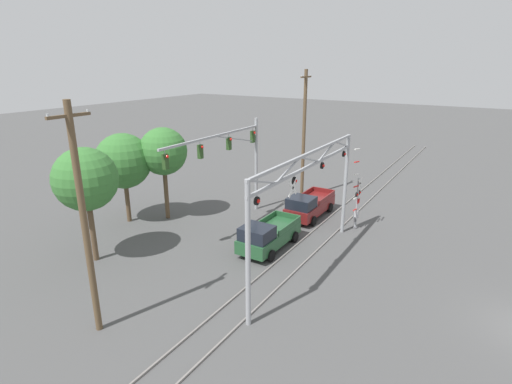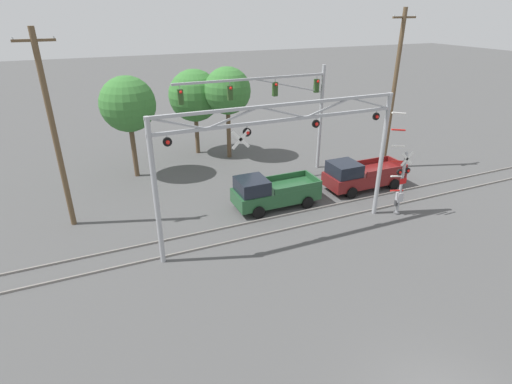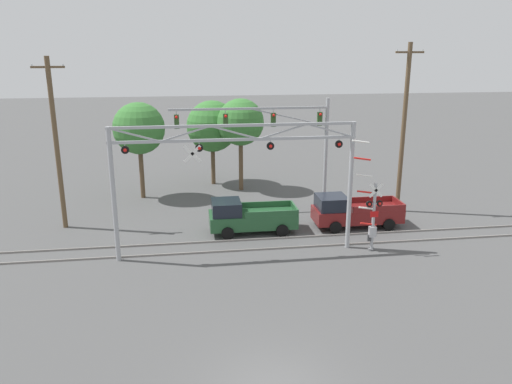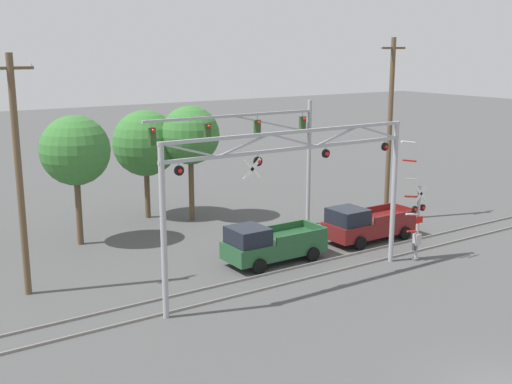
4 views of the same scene
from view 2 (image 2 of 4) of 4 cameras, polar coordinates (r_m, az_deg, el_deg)
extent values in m
cube|color=gray|center=(21.01, 3.04, -5.62)|extent=(80.00, 0.08, 0.10)
cube|color=gray|center=(22.14, 1.40, -3.89)|extent=(80.00, 0.08, 0.10)
cylinder|color=#9EA0A5|center=(17.61, -14.14, -0.40)|extent=(0.24, 0.24, 6.82)
cylinder|color=#9EA0A5|center=(22.51, 17.50, 4.80)|extent=(0.24, 0.24, 6.82)
cube|color=#9EA0A5|center=(18.45, 3.85, 10.21)|extent=(12.27, 0.14, 0.14)
cube|color=#9EA0A5|center=(18.29, 3.92, 12.33)|extent=(12.27, 0.14, 0.14)
cube|color=#9EA0A5|center=(16.79, -11.14, 9.55)|extent=(2.43, 0.08, 0.78)
cube|color=#9EA0A5|center=(17.43, -3.31, 10.54)|extent=(2.43, 0.08, 0.78)
cube|color=#9EA0A5|center=(18.37, 3.89, 11.27)|extent=(2.43, 0.08, 0.78)
cube|color=#9EA0A5|center=(19.56, 10.32, 11.77)|extent=(2.43, 0.08, 0.78)
cube|color=#9EA0A5|center=(20.96, 15.97, 12.10)|extent=(2.43, 0.08, 0.78)
cylinder|color=black|center=(16.90, -12.54, 7.01)|extent=(0.38, 0.10, 0.38)
sphere|color=red|center=(16.83, -12.50, 6.94)|extent=(0.18, 0.18, 0.18)
cylinder|color=#9EA0A5|center=(16.83, -12.62, 7.78)|extent=(0.04, 0.04, 0.10)
cylinder|color=black|center=(17.84, -1.30, 8.54)|extent=(0.38, 0.10, 0.38)
sphere|color=red|center=(17.78, -1.21, 8.49)|extent=(0.18, 0.18, 0.18)
cylinder|color=#9EA0A5|center=(17.78, -1.31, 9.29)|extent=(0.04, 0.04, 0.10)
cylinder|color=black|center=(19.39, 8.55, 9.62)|extent=(0.38, 0.10, 0.38)
sphere|color=red|center=(19.33, 8.66, 9.57)|extent=(0.18, 0.18, 0.18)
cylinder|color=#9EA0A5|center=(19.33, 8.59, 10.30)|extent=(0.04, 0.04, 0.10)
cylinder|color=black|center=(21.42, 16.78, 10.30)|extent=(0.38, 0.10, 0.38)
sphere|color=red|center=(21.37, 16.90, 10.25)|extent=(0.18, 0.18, 0.18)
cylinder|color=#9EA0A5|center=(21.36, 16.86, 10.92)|extent=(0.04, 0.04, 0.10)
cube|color=white|center=(17.71, -2.20, 7.53)|extent=(0.88, 0.03, 0.88)
cube|color=white|center=(17.71, -2.20, 7.53)|extent=(0.88, 0.03, 0.88)
cylinder|color=black|center=(17.69, -2.17, 7.51)|extent=(0.04, 0.04, 0.02)
cylinder|color=#9EA0A5|center=(23.43, 20.05, 1.10)|extent=(0.16, 0.16, 3.70)
cylinder|color=#59595B|center=(24.17, 19.43, -2.80)|extent=(0.35, 0.35, 0.10)
cube|color=white|center=(22.83, 20.78, 4.44)|extent=(0.78, 0.03, 0.78)
cube|color=white|center=(22.83, 20.78, 4.44)|extent=(0.78, 0.03, 0.78)
cylinder|color=black|center=(22.82, 20.82, 4.42)|extent=(0.04, 0.04, 0.02)
cylinder|color=black|center=(22.97, 19.80, 2.70)|extent=(0.32, 0.09, 0.32)
sphere|color=red|center=(22.93, 19.90, 2.65)|extent=(0.16, 0.16, 0.16)
cylinder|color=black|center=(23.35, 20.83, 2.89)|extent=(0.32, 0.09, 0.32)
sphere|color=red|center=(23.31, 20.92, 2.84)|extent=(0.16, 0.16, 0.16)
cube|color=#9EA0A5|center=(23.16, 20.32, 2.80)|extent=(0.64, 0.06, 0.06)
cube|color=red|center=(23.29, 20.28, 1.46)|extent=(0.44, 0.02, 0.32)
cube|color=#B2B2B7|center=(23.75, 19.77, -0.66)|extent=(0.36, 0.28, 0.56)
cylinder|color=red|center=(23.41, 19.47, 0.20)|extent=(0.89, 0.09, 0.23)
cylinder|color=white|center=(22.99, 19.52, 2.14)|extent=(0.89, 0.09, 0.23)
cylinder|color=red|center=(22.59, 19.57, 4.14)|extent=(0.89, 0.09, 0.23)
cylinder|color=white|center=(22.22, 19.63, 6.21)|extent=(0.89, 0.09, 0.23)
cylinder|color=red|center=(21.89, 19.68, 8.35)|extent=(0.89, 0.09, 0.23)
cylinder|color=white|center=(21.58, 19.74, 10.56)|extent=(0.89, 0.09, 0.23)
cube|color=#3F3F42|center=(23.81, 19.43, -1.46)|extent=(0.24, 0.12, 0.36)
cylinder|color=#9EA0A5|center=(28.66, 9.20, 10.30)|extent=(0.24, 0.24, 7.26)
cube|color=#9EA0A5|center=(25.69, -0.44, 15.85)|extent=(10.23, 0.14, 0.14)
cube|color=#9EA0A5|center=(26.88, 4.77, 14.88)|extent=(5.13, 0.08, 1.28)
cylinder|color=#9EA0A5|center=(24.32, -10.84, 14.55)|extent=(0.04, 0.04, 0.30)
cube|color=#28471E|center=(24.43, -10.73, 13.20)|extent=(0.30, 0.26, 0.88)
sphere|color=red|center=(24.21, -10.69, 13.85)|extent=(0.18, 0.18, 0.18)
cylinder|color=#9EA0A5|center=(25.17, -3.78, 15.26)|extent=(0.04, 0.04, 0.30)
cube|color=#28471E|center=(25.27, -3.74, 13.95)|extent=(0.30, 0.26, 0.88)
sphere|color=red|center=(25.06, -3.63, 14.58)|extent=(0.18, 0.18, 0.18)
cylinder|color=#9EA0A5|center=(26.35, 2.77, 15.72)|extent=(0.04, 0.04, 0.30)
cube|color=#28471E|center=(26.45, 2.74, 14.46)|extent=(0.30, 0.26, 0.88)
sphere|color=red|center=(26.25, 2.92, 15.06)|extent=(0.18, 0.18, 0.18)
cylinder|color=#9EA0A5|center=(27.82, 8.71, 15.97)|extent=(0.04, 0.04, 0.30)
cube|color=#28471E|center=(27.91, 8.63, 14.78)|extent=(0.30, 0.26, 0.88)
sphere|color=red|center=(27.72, 8.85, 15.34)|extent=(0.18, 0.18, 0.18)
cube|color=#23512D|center=(23.41, 2.90, -0.26)|extent=(5.04, 1.96, 0.82)
cube|color=black|center=(22.49, -0.60, 0.92)|extent=(1.65, 1.80, 0.79)
cube|color=#23512D|center=(22.81, 6.06, 0.54)|extent=(2.99, 0.08, 0.35)
cube|color=#23512D|center=(24.32, 3.93, 2.22)|extent=(2.99, 0.08, 0.35)
cube|color=#23512D|center=(24.28, 8.18, 1.97)|extent=(0.10, 1.88, 0.35)
cylinder|color=black|center=(22.20, 0.36, -2.90)|extent=(0.71, 0.24, 0.71)
cylinder|color=black|center=(23.83, -1.55, -0.86)|extent=(0.71, 0.24, 0.71)
cylinder|color=black|center=(23.49, 7.37, -1.47)|extent=(0.71, 0.24, 0.71)
cylinder|color=black|center=(25.04, 5.11, 0.38)|extent=(0.71, 0.24, 0.71)
cube|color=maroon|center=(26.68, 15.20, 2.12)|extent=(5.26, 1.96, 0.82)
cube|color=black|center=(25.46, 12.51, 3.25)|extent=(1.72, 1.80, 0.79)
cube|color=maroon|center=(26.40, 18.22, 2.85)|extent=(3.14, 0.08, 0.35)
cube|color=maroon|center=(27.72, 15.75, 4.22)|extent=(3.14, 0.08, 0.35)
cube|color=maroon|center=(28.09, 19.52, 3.97)|extent=(0.10, 1.88, 0.35)
cylinder|color=black|center=(25.19, 13.51, -0.09)|extent=(0.71, 0.24, 0.71)
cylinder|color=black|center=(26.65, 11.04, 1.56)|extent=(0.71, 0.24, 0.71)
cylinder|color=black|center=(27.16, 19.09, 1.06)|extent=(0.71, 0.24, 0.71)
cylinder|color=black|center=(28.52, 16.51, 2.55)|extent=(0.71, 0.24, 0.71)
cylinder|color=brown|center=(22.13, -26.81, 7.23)|extent=(0.28, 0.28, 9.97)
cube|color=brown|center=(21.42, -29.16, 18.40)|extent=(1.80, 0.12, 0.12)
cylinder|color=silver|center=(21.49, -31.46, 18.21)|extent=(0.08, 0.08, 0.12)
cylinder|color=silver|center=(21.37, -26.94, 19.09)|extent=(0.08, 0.08, 0.12)
cylinder|color=brown|center=(29.45, 19.03, 13.14)|extent=(0.28, 0.28, 10.72)
cube|color=brown|center=(28.97, 20.43, 22.35)|extent=(1.80, 0.12, 0.12)
cylinder|color=silver|center=(28.42, 19.14, 22.70)|extent=(0.08, 0.08, 0.12)
cylinder|color=silver|center=(29.52, 21.73, 22.38)|extent=(0.08, 0.08, 0.12)
cylinder|color=brown|center=(30.97, -3.92, 8.46)|extent=(0.32, 0.32, 3.93)
sphere|color=#387533|center=(30.23, -4.10, 14.23)|extent=(3.45, 3.45, 3.45)
cylinder|color=brown|center=(32.34, -8.43, 8.29)|extent=(0.32, 0.32, 3.20)
sphere|color=#387533|center=(31.63, -8.78, 13.46)|extent=(3.94, 3.94, 3.94)
cylinder|color=brown|center=(28.50, -17.03, 5.74)|extent=(0.32, 0.32, 3.75)
sphere|color=#387533|center=(27.69, -17.85, 11.87)|extent=(3.60, 3.60, 3.60)
camera|label=1|loc=(13.08, -80.04, 7.29)|focal=28.00mm
camera|label=3|loc=(10.07, 118.67, -14.43)|focal=35.00mm
camera|label=4|loc=(9.32, -143.50, -24.09)|focal=45.00mm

